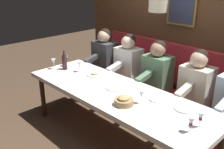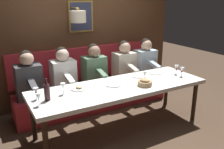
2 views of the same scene
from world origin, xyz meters
name	(u,v)px [view 2 (image 2 of 2)]	position (x,y,z in m)	size (l,w,h in m)	color
ground_plane	(120,128)	(0.00, 0.00, 0.00)	(12.00, 12.00, 0.00)	#4C3828
dining_table	(120,89)	(0.00, 0.00, 0.68)	(0.90, 2.72, 0.74)	white
banquette_bench	(96,97)	(0.89, 0.00, 0.23)	(0.52, 2.92, 0.45)	red
back_wall_panel	(82,33)	(1.46, 0.00, 1.36)	(0.59, 4.12, 2.90)	#51331E
diner_nearest	(145,59)	(0.88, -1.13, 0.82)	(0.60, 0.40, 0.79)	silver
diner_near	(124,63)	(0.88, -0.62, 0.82)	(0.60, 0.40, 0.79)	beige
diner_middle	(94,67)	(0.88, 0.02, 0.82)	(0.60, 0.40, 0.79)	#567A5B
diner_far	(63,72)	(0.88, 0.60, 0.82)	(0.60, 0.40, 0.79)	white
diner_farthest	(28,77)	(0.88, 1.17, 0.82)	(0.60, 0.40, 0.79)	#3D3D42
place_setting_0	(114,85)	(0.06, 0.08, 0.75)	(0.24, 0.31, 0.01)	white
place_setting_1	(155,73)	(0.23, -0.86, 0.75)	(0.24, 0.32, 0.01)	silver
place_setting_2	(79,88)	(0.17, 0.60, 0.75)	(0.24, 0.31, 0.05)	white
place_setting_3	(140,76)	(0.21, -0.51, 0.75)	(0.24, 0.32, 0.01)	white
wine_glass_0	(145,74)	(-0.02, -0.44, 0.86)	(0.07, 0.07, 0.16)	silver
wine_glass_1	(38,97)	(-0.12, 1.25, 0.86)	(0.07, 0.07, 0.16)	silver
wine_glass_2	(182,70)	(-0.14, -1.13, 0.86)	(0.07, 0.07, 0.16)	silver
wine_glass_3	(63,86)	(0.09, 0.87, 0.86)	(0.07, 0.07, 0.16)	silver
wine_glass_4	(36,91)	(0.09, 1.23, 0.86)	(0.07, 0.07, 0.16)	silver
wine_glass_5	(177,68)	(0.01, -1.14, 0.86)	(0.07, 0.07, 0.16)	silver
wine_bottle	(47,92)	(-0.01, 1.11, 0.86)	(0.08, 0.08, 0.30)	#33191E
bread_bowl	(145,83)	(-0.19, -0.32, 0.79)	(0.22, 0.22, 0.12)	#9E7F56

